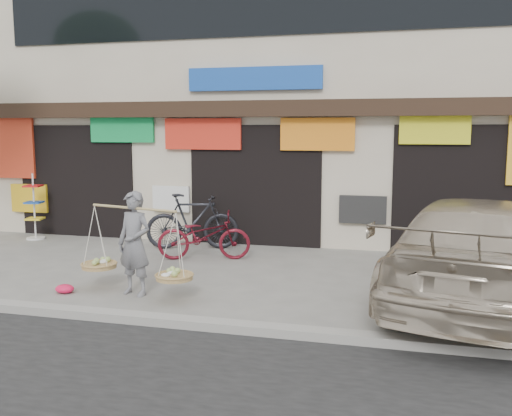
% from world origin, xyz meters
% --- Properties ---
extents(ground, '(70.00, 70.00, 0.00)m').
position_xyz_m(ground, '(0.00, 0.00, 0.00)').
color(ground, gray).
rests_on(ground, ground).
extents(kerb, '(70.00, 0.25, 0.12)m').
position_xyz_m(kerb, '(0.00, -2.00, 0.06)').
color(kerb, gray).
rests_on(kerb, ground).
extents(shophouse_block, '(14.00, 6.32, 7.00)m').
position_xyz_m(shophouse_block, '(-0.00, 6.42, 3.45)').
color(shophouse_block, beige).
rests_on(shophouse_block, ground).
extents(street_vendor, '(2.04, 0.92, 1.65)m').
position_xyz_m(street_vendor, '(-0.84, -0.80, 0.76)').
color(street_vendor, slate).
rests_on(street_vendor, ground).
extents(bike_1, '(2.11, 1.10, 1.22)m').
position_xyz_m(bike_1, '(-1.21, 2.71, 0.61)').
color(bike_1, black).
rests_on(bike_1, ground).
extents(bike_2, '(1.96, 1.14, 0.98)m').
position_xyz_m(bike_2, '(-0.62, 1.81, 0.49)').
color(bike_2, '#5D101B').
rests_on(bike_2, ground).
extents(suv, '(3.48, 5.88, 1.60)m').
position_xyz_m(suv, '(4.39, 0.13, 0.80)').
color(suv, '#C3B49D').
rests_on(suv, ground).
extents(display_rack, '(0.45, 0.45, 1.57)m').
position_xyz_m(display_rack, '(-5.26, 2.84, 0.63)').
color(display_rack, silver).
rests_on(display_rack, ground).
extents(red_bag, '(0.31, 0.25, 0.14)m').
position_xyz_m(red_bag, '(-1.99, -1.01, 0.07)').
color(red_bag, '#F21649').
rests_on(red_bag, ground).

